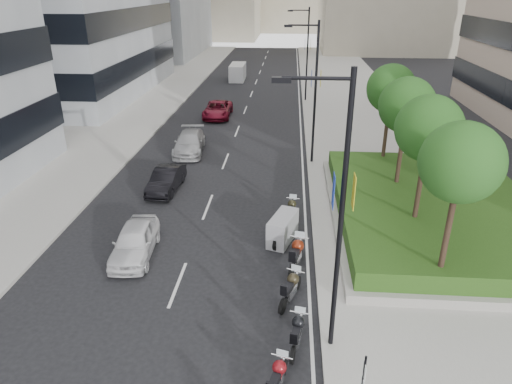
# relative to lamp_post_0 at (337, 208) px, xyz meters

# --- Properties ---
(ground) EXTENTS (160.00, 160.00, 0.00)m
(ground) POSITION_rel_lamp_post_0_xyz_m (-4.14, -1.00, -5.07)
(ground) COLOR black
(ground) RESTS_ON ground
(sidewalk_right) EXTENTS (10.00, 100.00, 0.15)m
(sidewalk_right) POSITION_rel_lamp_post_0_xyz_m (4.86, 29.00, -4.99)
(sidewalk_right) COLOR #9E9B93
(sidewalk_right) RESTS_ON ground
(sidewalk_left) EXTENTS (8.00, 100.00, 0.15)m
(sidewalk_left) POSITION_rel_lamp_post_0_xyz_m (-16.14, 29.00, -4.99)
(sidewalk_left) COLOR #9E9B93
(sidewalk_left) RESTS_ON ground
(lane_edge) EXTENTS (0.12, 100.00, 0.01)m
(lane_edge) POSITION_rel_lamp_post_0_xyz_m (-0.44, 29.00, -5.06)
(lane_edge) COLOR silver
(lane_edge) RESTS_ON ground
(lane_centre) EXTENTS (0.12, 100.00, 0.01)m
(lane_centre) POSITION_rel_lamp_post_0_xyz_m (-5.64, 29.00, -5.06)
(lane_centre) COLOR silver
(lane_centre) RESTS_ON ground
(planter) EXTENTS (10.00, 14.00, 0.40)m
(planter) POSITION_rel_lamp_post_0_xyz_m (5.86, 9.00, -4.72)
(planter) COLOR #99968F
(planter) RESTS_ON sidewalk_right
(hedge) EXTENTS (9.40, 13.40, 0.80)m
(hedge) POSITION_rel_lamp_post_0_xyz_m (5.86, 9.00, -4.12)
(hedge) COLOR #1D3D11
(hedge) RESTS_ON planter
(tree_0) EXTENTS (2.80, 2.80, 6.30)m
(tree_0) POSITION_rel_lamp_post_0_xyz_m (4.36, 3.00, 0.36)
(tree_0) COLOR #332319
(tree_0) RESTS_ON planter
(tree_1) EXTENTS (2.80, 2.80, 6.30)m
(tree_1) POSITION_rel_lamp_post_0_xyz_m (4.36, 7.00, 0.36)
(tree_1) COLOR #332319
(tree_1) RESTS_ON planter
(tree_2) EXTENTS (2.80, 2.80, 6.30)m
(tree_2) POSITION_rel_lamp_post_0_xyz_m (4.36, 11.00, 0.36)
(tree_2) COLOR #332319
(tree_2) RESTS_ON planter
(tree_3) EXTENTS (2.80, 2.80, 6.30)m
(tree_3) POSITION_rel_lamp_post_0_xyz_m (4.36, 15.00, 0.36)
(tree_3) COLOR #332319
(tree_3) RESTS_ON planter
(lamp_post_0) EXTENTS (2.34, 0.45, 9.00)m
(lamp_post_0) POSITION_rel_lamp_post_0_xyz_m (0.00, 0.00, 0.00)
(lamp_post_0) COLOR black
(lamp_post_0) RESTS_ON ground
(lamp_post_1) EXTENTS (2.34, 0.45, 9.00)m
(lamp_post_1) POSITION_rel_lamp_post_0_xyz_m (0.00, 17.00, 0.00)
(lamp_post_1) COLOR black
(lamp_post_1) RESTS_ON ground
(lamp_post_2) EXTENTS (2.34, 0.45, 9.00)m
(lamp_post_2) POSITION_rel_lamp_post_0_xyz_m (0.00, 35.00, 0.00)
(lamp_post_2) COLOR black
(lamp_post_2) RESTS_ON ground
(motorcycle_1) EXTENTS (0.76, 1.93, 0.98)m
(motorcycle_1) POSITION_rel_lamp_post_0_xyz_m (-1.54, -2.00, -4.54)
(motorcycle_1) COLOR black
(motorcycle_1) RESTS_ON ground
(motorcycle_2) EXTENTS (0.67, 1.99, 1.00)m
(motorcycle_2) POSITION_rel_lamp_post_0_xyz_m (-0.95, -0.04, -4.53)
(motorcycle_2) COLOR black
(motorcycle_2) RESTS_ON ground
(motorcycle_3) EXTENTS (0.95, 2.02, 1.05)m
(motorcycle_3) POSITION_rel_lamp_post_0_xyz_m (-1.17, 2.31, -4.50)
(motorcycle_3) COLOR black
(motorcycle_3) RESTS_ON ground
(motorcycle_4) EXTENTS (0.85, 2.38, 1.20)m
(motorcycle_4) POSITION_rel_lamp_post_0_xyz_m (-0.95, 4.50, -4.42)
(motorcycle_4) COLOR black
(motorcycle_4) RESTS_ON ground
(motorcycle_5) EXTENTS (1.47, 2.29, 1.29)m
(motorcycle_5) POSITION_rel_lamp_post_0_xyz_m (-1.56, 6.70, -4.42)
(motorcycle_5) COLOR black
(motorcycle_5) RESTS_ON ground
(motorcycle_6) EXTENTS (0.68, 2.03, 1.01)m
(motorcycle_6) POSITION_rel_lamp_post_0_xyz_m (-1.18, 8.82, -4.52)
(motorcycle_6) COLOR black
(motorcycle_6) RESTS_ON ground
(car_a) EXTENTS (1.95, 4.19, 1.39)m
(car_a) POSITION_rel_lamp_post_0_xyz_m (-7.96, 4.99, -4.37)
(car_a) COLOR silver
(car_a) RESTS_ON ground
(car_b) EXTENTS (1.56, 3.99, 1.29)m
(car_b) POSITION_rel_lamp_post_0_xyz_m (-8.38, 11.98, -4.42)
(car_b) COLOR black
(car_b) RESTS_ON ground
(car_c) EXTENTS (2.38, 5.01, 1.41)m
(car_c) POSITION_rel_lamp_post_0_xyz_m (-8.42, 18.61, -4.36)
(car_c) COLOR #B1B0B3
(car_c) RESTS_ON ground
(car_d) EXTENTS (2.34, 4.99, 1.38)m
(car_d) POSITION_rel_lamp_post_0_xyz_m (-7.87, 28.24, -4.37)
(car_d) COLOR maroon
(car_d) RESTS_ON ground
(delivery_van) EXTENTS (1.81, 4.64, 1.94)m
(delivery_van) POSITION_rel_lamp_post_0_xyz_m (-8.04, 45.87, -4.16)
(delivery_van) COLOR silver
(delivery_van) RESTS_ON ground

